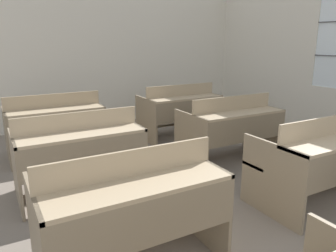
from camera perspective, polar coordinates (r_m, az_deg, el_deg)
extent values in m
cube|color=beige|center=(6.34, -14.99, 13.23)|extent=(6.69, 0.06, 2.95)
cube|color=beige|center=(6.94, 16.42, 14.30)|extent=(0.06, 2.41, 1.54)
cube|color=#7B6C55|center=(2.31, -21.74, -18.65)|extent=(0.03, 0.75, 0.70)
cube|color=#7B6C55|center=(2.69, 5.67, -12.61)|extent=(0.03, 0.75, 0.70)
cube|color=tan|center=(2.10, -4.83, -10.49)|extent=(1.25, 0.33, 0.03)
cube|color=#7B6C55|center=(2.06, -2.84, -16.50)|extent=(1.20, 0.02, 0.32)
cube|color=tan|center=(2.19, -6.58, -6.43)|extent=(1.25, 0.02, 0.18)
cube|color=tan|center=(2.59, -8.85, -12.32)|extent=(1.25, 0.28, 0.03)
cube|color=#7B6C55|center=(2.72, -8.63, -17.24)|extent=(1.20, 0.04, 0.04)
cube|color=gray|center=(3.15, 17.55, -9.02)|extent=(0.03, 0.75, 0.70)
cube|color=tan|center=(3.44, 25.81, -0.03)|extent=(1.25, 0.02, 0.18)
cube|color=tan|center=(3.71, 21.56, -4.78)|extent=(1.25, 0.28, 0.03)
cube|color=gray|center=(3.80, 21.19, -8.51)|extent=(1.20, 0.04, 0.04)
cube|color=#82735C|center=(3.52, -24.96, -7.19)|extent=(0.03, 0.75, 0.70)
cube|color=#82735C|center=(3.78, -6.18, -4.39)|extent=(0.03, 0.75, 0.70)
cube|color=tan|center=(3.30, -14.70, -1.48)|extent=(1.25, 0.33, 0.03)
cube|color=#82735C|center=(3.21, -13.78, -5.13)|extent=(1.20, 0.02, 0.32)
cube|color=tan|center=(3.42, -15.48, 0.86)|extent=(1.25, 0.02, 0.18)
cube|color=tan|center=(3.80, -16.15, -3.87)|extent=(1.25, 0.28, 0.03)
cube|color=#82735C|center=(3.88, -15.88, -7.53)|extent=(1.20, 0.04, 0.04)
cube|color=#7B6B54|center=(4.12, 3.91, -2.71)|extent=(0.03, 0.75, 0.70)
cube|color=#7B6B54|center=(4.87, 16.07, -0.51)|extent=(0.03, 0.75, 0.70)
cube|color=tan|center=(4.24, 12.50, 2.17)|extent=(1.25, 0.33, 0.03)
cube|color=#7B6B54|center=(4.17, 13.78, -0.57)|extent=(1.20, 0.02, 0.32)
cube|color=tan|center=(4.33, 11.22, 3.93)|extent=(1.25, 0.02, 0.18)
cube|color=tan|center=(4.63, 8.70, -0.13)|extent=(1.25, 0.28, 0.03)
cube|color=#7B6B54|center=(4.70, 8.58, -3.21)|extent=(1.20, 0.04, 0.04)
cube|color=#7A6B54|center=(4.78, -26.22, -1.77)|extent=(0.03, 0.75, 0.70)
cube|color=#7A6B54|center=(4.98, -12.10, 0.04)|extent=(0.03, 0.75, 0.70)
cube|color=tan|center=(4.56, -18.88, 2.61)|extent=(1.25, 0.33, 0.03)
cube|color=#7A6B54|center=(4.45, -18.32, 0.08)|extent=(1.20, 0.02, 0.32)
cube|color=tan|center=(4.70, -19.34, 4.21)|extent=(1.25, 0.02, 0.18)
cube|color=tan|center=(5.05, -19.57, 0.42)|extent=(1.25, 0.28, 0.03)
cube|color=#7A6B54|center=(5.12, -19.32, -2.42)|extent=(1.20, 0.04, 0.04)
cube|color=#7C6D56|center=(5.22, -3.85, 1.02)|extent=(0.03, 0.75, 0.70)
cube|color=#7C6D56|center=(5.83, 7.08, 2.40)|extent=(0.03, 0.75, 0.70)
cube|color=tan|center=(5.26, 3.12, 4.89)|extent=(1.25, 0.33, 0.03)
cube|color=#7C6D56|center=(5.17, 4.02, 2.73)|extent=(1.20, 0.02, 0.32)
cube|color=tan|center=(5.37, 2.25, 6.25)|extent=(1.25, 0.02, 0.18)
cube|color=tan|center=(5.69, 0.70, 2.80)|extent=(1.25, 0.28, 0.03)
cube|color=#7C6D56|center=(5.74, 0.70, 0.25)|extent=(1.20, 0.04, 0.04)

